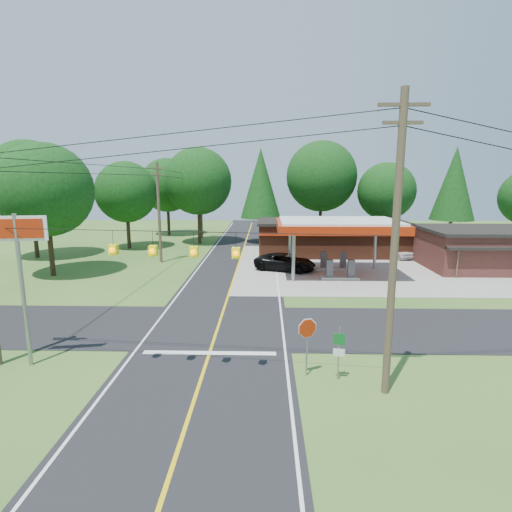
{
  "coord_description": "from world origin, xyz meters",
  "views": [
    {
      "loc": [
        2.73,
        -21.71,
        8.36
      ],
      "look_at": [
        2.0,
        7.0,
        2.8
      ],
      "focal_mm": 28.0,
      "sensor_mm": 36.0,
      "label": 1
    }
  ],
  "objects_px": {
    "gas_canopy": "(338,227)",
    "big_stop_sign": "(18,254)",
    "octagonal_stop_sign": "(307,333)",
    "sedan_car": "(398,251)",
    "suv_car": "(285,262)"
  },
  "relations": [
    {
      "from": "sedan_car",
      "to": "octagonal_stop_sign",
      "type": "xyz_separation_m",
      "value": [
        -12.5,
        -26.7,
        1.21
      ]
    },
    {
      "from": "gas_canopy",
      "to": "octagonal_stop_sign",
      "type": "xyz_separation_m",
      "value": [
        -4.5,
        -18.7,
        -2.31
      ]
    },
    {
      "from": "suv_car",
      "to": "octagonal_stop_sign",
      "type": "distance_m",
      "value": 20.23
    },
    {
      "from": "big_stop_sign",
      "to": "octagonal_stop_sign",
      "type": "height_order",
      "value": "big_stop_sign"
    },
    {
      "from": "octagonal_stop_sign",
      "to": "big_stop_sign",
      "type": "bearing_deg",
      "value": 176.85
    },
    {
      "from": "big_stop_sign",
      "to": "octagonal_stop_sign",
      "type": "relative_size",
      "value": 2.65
    },
    {
      "from": "gas_canopy",
      "to": "big_stop_sign",
      "type": "xyz_separation_m",
      "value": [
        -17.0,
        -18.01,
        0.88
      ]
    },
    {
      "from": "sedan_car",
      "to": "gas_canopy",
      "type": "bearing_deg",
      "value": -146.75
    },
    {
      "from": "gas_canopy",
      "to": "suv_car",
      "type": "relative_size",
      "value": 1.89
    },
    {
      "from": "suv_car",
      "to": "big_stop_sign",
      "type": "distance_m",
      "value": 23.58
    },
    {
      "from": "gas_canopy",
      "to": "octagonal_stop_sign",
      "type": "distance_m",
      "value": 19.37
    },
    {
      "from": "gas_canopy",
      "to": "sedan_car",
      "type": "height_order",
      "value": "gas_canopy"
    },
    {
      "from": "sedan_car",
      "to": "octagonal_stop_sign",
      "type": "distance_m",
      "value": 29.5
    },
    {
      "from": "sedan_car",
      "to": "octagonal_stop_sign",
      "type": "relative_size",
      "value": 1.67
    },
    {
      "from": "big_stop_sign",
      "to": "suv_car",
      "type": "bearing_deg",
      "value": 57.35
    }
  ]
}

